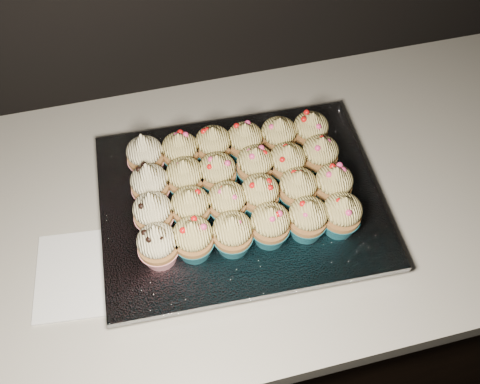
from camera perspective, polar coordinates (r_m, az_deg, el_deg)
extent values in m
cube|color=black|center=(1.34, -8.71, -13.79)|extent=(2.40, 0.60, 0.86)
cube|color=beige|center=(0.95, -12.08, -3.56)|extent=(2.44, 0.64, 0.04)
cube|color=white|center=(0.89, -16.17, -8.31)|extent=(0.17, 0.17, 0.00)
cube|color=black|center=(0.91, 0.00, -1.42)|extent=(0.44, 0.34, 0.02)
cube|color=silver|center=(0.90, 0.00, -0.82)|extent=(0.48, 0.38, 0.01)
cone|color=red|center=(0.83, -8.53, -6.44)|extent=(0.06, 0.06, 0.03)
ellipsoid|color=beige|center=(0.80, -8.87, -5.11)|extent=(0.06, 0.06, 0.04)
cone|color=beige|center=(0.77, -9.13, -4.06)|extent=(0.03, 0.03, 0.03)
cone|color=#186373|center=(0.83, -4.89, -5.79)|extent=(0.06, 0.06, 0.03)
ellipsoid|color=#DEC670|center=(0.80, -5.08, -4.43)|extent=(0.06, 0.06, 0.04)
cone|color=#DEC670|center=(0.78, -5.21, -3.56)|extent=(0.03, 0.03, 0.02)
cone|color=#186373|center=(0.83, -0.77, -5.26)|extent=(0.06, 0.06, 0.03)
ellipsoid|color=#DEC670|center=(0.80, -0.80, -3.88)|extent=(0.06, 0.06, 0.04)
cone|color=#DEC670|center=(0.78, -0.82, -2.99)|extent=(0.03, 0.03, 0.02)
cone|color=#186373|center=(0.84, 3.16, -4.34)|extent=(0.06, 0.06, 0.03)
ellipsoid|color=#DEC670|center=(0.81, 3.28, -2.94)|extent=(0.06, 0.06, 0.04)
cone|color=#DEC670|center=(0.79, 3.36, -2.04)|extent=(0.03, 0.03, 0.02)
cone|color=#186373|center=(0.85, 7.06, -3.67)|extent=(0.06, 0.06, 0.03)
ellipsoid|color=#DEC670|center=(0.82, 7.32, -2.26)|extent=(0.06, 0.06, 0.04)
cone|color=#DEC670|center=(0.80, 7.49, -1.36)|extent=(0.03, 0.03, 0.02)
cone|color=#186373|center=(0.86, 10.54, -3.21)|extent=(0.06, 0.06, 0.03)
ellipsoid|color=#DEC670|center=(0.83, 10.93, -1.80)|extent=(0.06, 0.06, 0.04)
cone|color=#DEC670|center=(0.81, 11.18, -0.90)|extent=(0.03, 0.03, 0.02)
cone|color=red|center=(0.86, -9.03, -3.13)|extent=(0.06, 0.06, 0.03)
ellipsoid|color=beige|center=(0.83, -9.37, -1.72)|extent=(0.06, 0.06, 0.04)
cone|color=beige|center=(0.80, -9.63, -0.61)|extent=(0.03, 0.03, 0.03)
cone|color=#186373|center=(0.86, -5.14, -2.52)|extent=(0.06, 0.06, 0.03)
ellipsoid|color=#DEC670|center=(0.83, -5.33, -1.09)|extent=(0.06, 0.06, 0.04)
cone|color=#DEC670|center=(0.81, -5.45, -0.17)|extent=(0.03, 0.03, 0.02)
cone|color=#186373|center=(0.86, -1.32, -2.02)|extent=(0.06, 0.06, 0.03)
ellipsoid|color=#DEC670|center=(0.83, -1.37, -0.57)|extent=(0.06, 0.06, 0.04)
cone|color=#DEC670|center=(0.81, -1.40, 0.37)|extent=(0.03, 0.03, 0.02)
cone|color=#186373|center=(0.87, 2.09, -1.21)|extent=(0.06, 0.06, 0.03)
ellipsoid|color=#DEC670|center=(0.84, 2.16, 0.25)|extent=(0.06, 0.06, 0.04)
cone|color=#DEC670|center=(0.82, 2.21, 1.19)|extent=(0.03, 0.03, 0.02)
cone|color=#186373|center=(0.88, 6.05, -0.56)|extent=(0.06, 0.06, 0.03)
ellipsoid|color=#DEC670|center=(0.85, 6.27, 0.91)|extent=(0.06, 0.06, 0.04)
cone|color=#DEC670|center=(0.83, 6.42, 1.85)|extent=(0.03, 0.03, 0.02)
cone|color=#186373|center=(0.89, 9.70, -0.15)|extent=(0.06, 0.06, 0.03)
ellipsoid|color=#DEC670|center=(0.86, 10.05, 1.31)|extent=(0.06, 0.06, 0.04)
cone|color=#DEC670|center=(0.84, 10.27, 2.25)|extent=(0.03, 0.03, 0.02)
cone|color=red|center=(0.89, -9.36, -0.16)|extent=(0.06, 0.06, 0.03)
ellipsoid|color=beige|center=(0.86, -9.70, 1.31)|extent=(0.06, 0.06, 0.04)
cone|color=beige|center=(0.84, -9.96, 2.45)|extent=(0.03, 0.03, 0.03)
cone|color=#186373|center=(0.89, -5.72, 0.60)|extent=(0.06, 0.06, 0.03)
ellipsoid|color=#DEC670|center=(0.86, -5.93, 2.09)|extent=(0.06, 0.06, 0.04)
cone|color=#DEC670|center=(0.84, -6.06, 3.04)|extent=(0.03, 0.03, 0.02)
cone|color=#186373|center=(0.89, -2.37, 1.09)|extent=(0.06, 0.06, 0.03)
ellipsoid|color=#DEC670|center=(0.86, -2.45, 2.60)|extent=(0.06, 0.06, 0.04)
cone|color=#DEC670|center=(0.85, -2.51, 3.56)|extent=(0.03, 0.03, 0.02)
cone|color=#186373|center=(0.90, 1.58, 1.88)|extent=(0.06, 0.06, 0.03)
ellipsoid|color=#DEC670|center=(0.87, 1.63, 3.39)|extent=(0.06, 0.06, 0.04)
cone|color=#DEC670|center=(0.85, 1.67, 4.36)|extent=(0.03, 0.03, 0.02)
cone|color=#186373|center=(0.91, 4.94, 2.15)|extent=(0.06, 0.06, 0.03)
ellipsoid|color=#DEC670|center=(0.88, 5.11, 3.66)|extent=(0.06, 0.06, 0.04)
cone|color=#DEC670|center=(0.86, 5.22, 4.63)|extent=(0.03, 0.03, 0.02)
cone|color=#186373|center=(0.93, 8.32, 2.95)|extent=(0.06, 0.06, 0.03)
ellipsoid|color=#DEC670|center=(0.90, 8.61, 4.46)|extent=(0.06, 0.06, 0.04)
cone|color=#DEC670|center=(0.88, 8.79, 5.43)|extent=(0.03, 0.03, 0.02)
cone|color=red|center=(0.93, -9.85, 2.86)|extent=(0.06, 0.06, 0.03)
ellipsoid|color=beige|center=(0.90, -10.19, 4.36)|extent=(0.06, 0.06, 0.04)
cone|color=beige|center=(0.88, -10.45, 5.53)|extent=(0.03, 0.03, 0.03)
cone|color=#186373|center=(0.93, -6.23, 3.34)|extent=(0.06, 0.06, 0.03)
ellipsoid|color=#DEC670|center=(0.90, -6.45, 4.86)|extent=(0.06, 0.06, 0.04)
cone|color=#DEC670|center=(0.88, -6.59, 5.83)|extent=(0.03, 0.03, 0.02)
cone|color=#186373|center=(0.93, -2.78, 4.03)|extent=(0.06, 0.06, 0.03)
ellipsoid|color=#DEC670|center=(0.90, -2.88, 5.56)|extent=(0.06, 0.06, 0.04)
cone|color=#DEC670|center=(0.88, -2.94, 6.54)|extent=(0.03, 0.03, 0.02)
cone|color=#186373|center=(0.93, 0.52, 4.42)|extent=(0.06, 0.06, 0.03)
ellipsoid|color=#DEC670|center=(0.91, 0.54, 5.96)|extent=(0.06, 0.06, 0.04)
cone|color=#DEC670|center=(0.89, 0.55, 6.94)|extent=(0.03, 0.03, 0.02)
cone|color=#186373|center=(0.94, 4.04, 4.98)|extent=(0.06, 0.06, 0.03)
ellipsoid|color=#DEC670|center=(0.92, 4.18, 6.52)|extent=(0.06, 0.06, 0.04)
cone|color=#DEC670|center=(0.90, 4.27, 7.50)|extent=(0.03, 0.03, 0.02)
cone|color=#186373|center=(0.96, 7.35, 5.50)|extent=(0.06, 0.06, 0.03)
ellipsoid|color=#DEC670|center=(0.93, 7.60, 7.04)|extent=(0.06, 0.06, 0.04)
cone|color=#DEC670|center=(0.91, 7.76, 8.01)|extent=(0.03, 0.03, 0.02)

